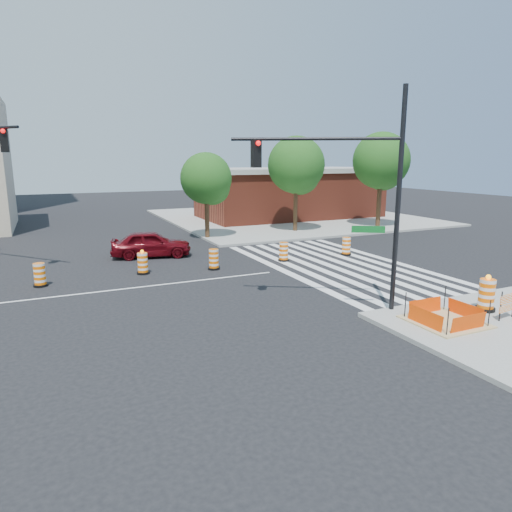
% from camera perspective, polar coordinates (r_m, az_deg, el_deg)
% --- Properties ---
extents(ground, '(120.00, 120.00, 0.00)m').
position_cam_1_polar(ground, '(20.22, -16.46, -4.01)').
color(ground, black).
rests_on(ground, ground).
extents(sidewalk_ne, '(22.00, 22.00, 0.15)m').
position_cam_1_polar(sidewalk_ne, '(42.95, 4.15, 4.87)').
color(sidewalk_ne, gray).
rests_on(sidewalk_ne, ground).
extents(crosswalk_east, '(6.75, 13.50, 0.01)m').
position_cam_1_polar(crosswalk_east, '(24.20, 10.07, -1.07)').
color(crosswalk_east, silver).
rests_on(crosswalk_east, ground).
extents(lane_centerline, '(14.00, 0.12, 0.01)m').
position_cam_1_polar(lane_centerline, '(20.21, -16.46, -4.00)').
color(lane_centerline, silver).
rests_on(lane_centerline, ground).
extents(excavation_pit, '(2.20, 2.20, 0.90)m').
position_cam_1_polar(excavation_pit, '(16.37, 22.56, -7.43)').
color(excavation_pit, tan).
rests_on(excavation_pit, ground).
extents(brick_storefront, '(16.50, 8.50, 4.60)m').
position_cam_1_polar(brick_storefront, '(42.73, 4.19, 7.85)').
color(brick_storefront, maroon).
rests_on(brick_storefront, ground).
extents(red_coupe, '(4.65, 2.62, 1.49)m').
position_cam_1_polar(red_coupe, '(26.27, -12.98, 1.49)').
color(red_coupe, '#56070E').
rests_on(red_coupe, ground).
extents(signal_pole_se, '(5.07, 3.04, 7.66)m').
position_cam_1_polar(signal_pole_se, '(16.10, 11.86, 9.23)').
color(signal_pole_se, black).
rests_on(signal_pole_se, ground).
extents(pit_drum, '(0.67, 0.67, 1.32)m').
position_cam_1_polar(pit_drum, '(18.07, 26.86, -4.45)').
color(pit_drum, black).
rests_on(pit_drum, ground).
extents(barricade, '(0.86, 0.15, 1.02)m').
position_cam_1_polar(barricade, '(17.45, 28.92, -5.16)').
color(barricade, '#FF6A05').
rests_on(barricade, ground).
extents(tree_north_c, '(3.48, 3.45, 5.87)m').
position_cam_1_polar(tree_north_c, '(31.21, -6.19, 9.26)').
color(tree_north_c, '#382314').
rests_on(tree_north_c, ground).
extents(tree_north_d, '(4.16, 4.16, 7.08)m').
position_cam_1_polar(tree_north_d, '(34.08, 5.08, 10.88)').
color(tree_north_d, '#382314').
rests_on(tree_north_d, ground).
extents(tree_north_e, '(4.41, 4.41, 7.49)m').
position_cam_1_polar(tree_north_e, '(37.58, 15.38, 11.03)').
color(tree_north_e, '#382314').
rests_on(tree_north_e, ground).
extents(median_drum_2, '(0.60, 0.60, 1.02)m').
position_cam_1_polar(median_drum_2, '(21.82, -25.41, -2.23)').
color(median_drum_2, black).
rests_on(median_drum_2, ground).
extents(median_drum_3, '(0.60, 0.60, 1.18)m').
position_cam_1_polar(median_drum_3, '(22.51, -13.98, -0.97)').
color(median_drum_3, black).
rests_on(median_drum_3, ground).
extents(median_drum_4, '(0.60, 0.60, 1.02)m').
position_cam_1_polar(median_drum_4, '(22.84, -5.30, -0.50)').
color(median_drum_4, black).
rests_on(median_drum_4, ground).
extents(median_drum_5, '(0.60, 0.60, 1.02)m').
position_cam_1_polar(median_drum_5, '(24.63, 3.47, 0.46)').
color(median_drum_5, black).
rests_on(median_drum_5, ground).
extents(median_drum_6, '(0.60, 0.60, 1.02)m').
position_cam_1_polar(median_drum_6, '(26.64, 11.22, 1.13)').
color(median_drum_6, black).
rests_on(median_drum_6, ground).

